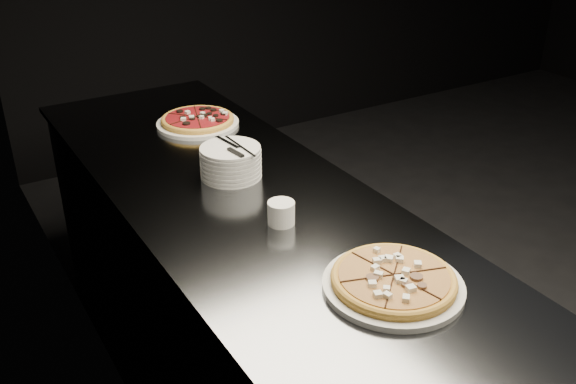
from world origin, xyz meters
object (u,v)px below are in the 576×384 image
cutlery (234,148)px  counter (255,319)px  pizza_tomato (198,121)px  pizza_mushroom (393,281)px  ramekin (281,212)px  plate_stack (231,162)px

cutlery → counter: bearing=-107.9°
counter → pizza_tomato: pizza_tomato is taller
counter → cutlery: 0.59m
pizza_mushroom → ramekin: size_ratio=4.95×
pizza_tomato → plate_stack: 0.49m
pizza_tomato → ramekin: ramekin is taller
cutlery → ramekin: bearing=-101.6°
pizza_tomato → cutlery: cutlery is taller
counter → plate_stack: 0.55m
cutlery → ramekin: cutlery is taller
pizza_tomato → plate_stack: size_ratio=1.71×
counter → ramekin: 0.52m
counter → pizza_mushroom: bearing=-82.6°
pizza_tomato → cutlery: bearing=-100.1°
ramekin → plate_stack: bearing=86.9°
plate_stack → ramekin: plate_stack is taller
cutlery → plate_stack: bearing=110.7°
pizza_tomato → pizza_mushroom: bearing=-92.1°
counter → ramekin: bearing=-88.0°
cutlery → ramekin: (-0.03, -0.34, -0.07)m
ramekin → cutlery: bearing=85.4°
plate_stack → pizza_tomato: bearing=78.6°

